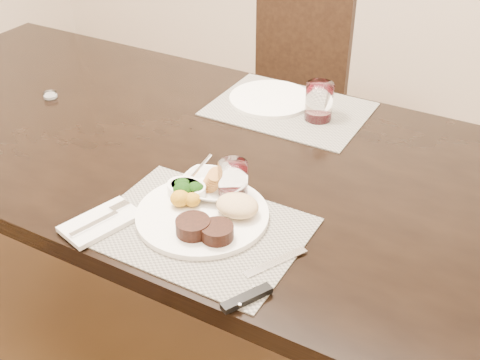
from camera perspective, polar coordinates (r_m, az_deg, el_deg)
The scene contains 14 objects.
ground_plane at distance 2.20m, azimuth -6.66°, elevation -12.82°, with size 4.50×4.50×0.00m, color #412814.
dining_table at distance 1.77m, azimuth -8.05°, elevation 2.21°, with size 2.00×1.00×0.75m.
chair_far at distance 2.56m, azimuth 4.72°, elevation 8.61°, with size 0.42×0.42×0.90m.
placemat_near at distance 1.35m, azimuth -3.93°, elevation -4.67°, with size 0.46×0.34×0.00m, color gray.
placemat_far at distance 1.84m, azimuth 4.68°, elevation 6.72°, with size 0.46×0.34×0.00m, color gray.
dinner_plate at distance 1.36m, azimuth -3.17°, elevation -3.21°, with size 0.30×0.30×0.05m.
napkin_fork at distance 1.39m, azimuth -13.05°, elevation -3.88°, with size 0.14×0.19×0.02m.
steak_knife at distance 1.19m, azimuth 1.34°, elevation -10.28°, with size 0.09×0.25×0.01m.
cracker_bowl at distance 1.44m, azimuth -2.86°, elevation -0.63°, with size 0.17×0.17×0.06m.
sauce_ramekin at distance 1.43m, azimuth -5.08°, elevation -1.02°, with size 0.10×0.15×0.08m.
wine_glass_near at distance 1.41m, azimuth -0.67°, elevation -0.26°, with size 0.07×0.07×0.10m.
far_plate at distance 1.89m, azimuth 2.92°, elevation 7.71°, with size 0.26×0.26×0.01m, color white.
wine_glass_far at distance 1.77m, azimuth 7.48°, elevation 7.21°, with size 0.08×0.08×0.11m.
salt_cellar at distance 2.00m, azimuth -17.55°, elevation 7.64°, with size 0.04×0.04×0.02m.
Camera 1 is at (0.95, -1.18, 1.59)m, focal length 45.00 mm.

